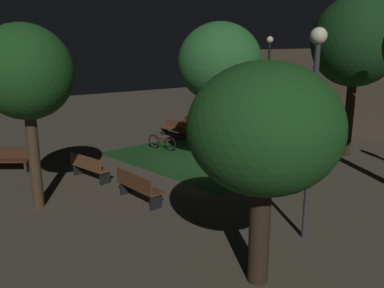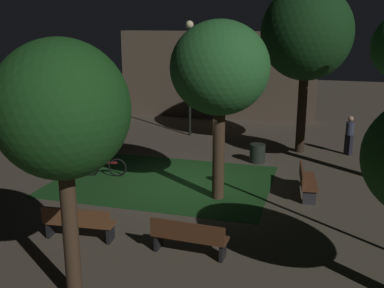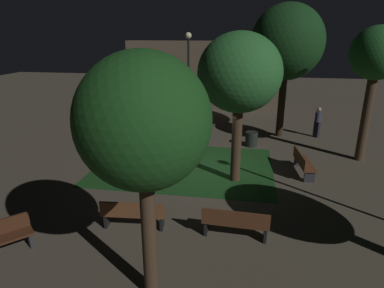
# 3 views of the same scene
# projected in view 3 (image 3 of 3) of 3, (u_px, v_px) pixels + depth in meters

# --- Properties ---
(ground_plane) EXTENTS (60.00, 60.00, 0.00)m
(ground_plane) POSITION_uv_depth(u_px,v_px,m) (204.00, 168.00, 13.47)
(ground_plane) COLOR #4C4438
(grass_lawn) EXTENTS (7.25, 5.22, 0.01)m
(grass_lawn) POSITION_uv_depth(u_px,v_px,m) (184.00, 166.00, 13.69)
(grass_lawn) COLOR #194219
(grass_lawn) RESTS_ON ground
(bench_by_lamp) EXTENTS (1.83, 0.62, 0.88)m
(bench_by_lamp) POSITION_uv_depth(u_px,v_px,m) (133.00, 213.00, 9.21)
(bench_by_lamp) COLOR brown
(bench_by_lamp) RESTS_ON ground
(bench_near_trees) EXTENTS (1.82, 0.57, 0.88)m
(bench_near_trees) POSITION_uv_depth(u_px,v_px,m) (235.00, 222.00, 8.78)
(bench_near_trees) COLOR #512D19
(bench_near_trees) RESTS_ON ground
(bench_front_left) EXTENTS (1.29, 1.81, 0.88)m
(bench_front_left) POSITION_uv_depth(u_px,v_px,m) (109.00, 123.00, 18.31)
(bench_front_left) COLOR #422314
(bench_front_left) RESTS_ON ground
(bench_corner) EXTENTS (0.65, 1.84, 0.88)m
(bench_corner) POSITION_uv_depth(u_px,v_px,m) (303.00, 162.00, 12.83)
(bench_corner) COLOR brown
(bench_corner) RESTS_ON ground
(bench_lawn_edge) EXTENTS (1.84, 0.64, 0.88)m
(bench_lawn_edge) POSITION_uv_depth(u_px,v_px,m) (115.00, 135.00, 16.15)
(bench_lawn_edge) COLOR brown
(bench_lawn_edge) RESTS_ON ground
(tree_right_canopy) EXTENTS (2.47, 2.47, 5.06)m
(tree_right_canopy) POSITION_uv_depth(u_px,v_px,m) (144.00, 124.00, 5.87)
(tree_right_canopy) COLOR #423021
(tree_right_canopy) RESTS_ON ground
(tree_tall_center) EXTENTS (3.60, 3.60, 6.69)m
(tree_tall_center) POSITION_uv_depth(u_px,v_px,m) (287.00, 43.00, 16.17)
(tree_tall_center) COLOR #2D2116
(tree_tall_center) RESTS_ON ground
(tree_back_right) EXTENTS (2.89, 2.89, 5.37)m
(tree_back_right) POSITION_uv_depth(u_px,v_px,m) (240.00, 74.00, 11.15)
(tree_back_right) COLOR #423021
(tree_back_right) RESTS_ON ground
(tree_lawn_side) EXTENTS (2.09, 2.09, 5.59)m
(tree_lawn_side) POSITION_uv_depth(u_px,v_px,m) (377.00, 57.00, 12.98)
(tree_lawn_side) COLOR #423021
(tree_lawn_side) RESTS_ON ground
(lamp_post_near_wall) EXTENTS (0.36, 0.36, 5.31)m
(lamp_post_near_wall) POSITION_uv_depth(u_px,v_px,m) (188.00, 65.00, 18.77)
(lamp_post_near_wall) COLOR black
(lamp_post_near_wall) RESTS_ON ground
(trash_bin) EXTENTS (0.60, 0.60, 0.72)m
(trash_bin) POSITION_uv_depth(u_px,v_px,m) (251.00, 139.00, 16.01)
(trash_bin) COLOR black
(trash_bin) RESTS_ON ground
(bicycle) EXTENTS (1.60, 0.37, 0.93)m
(bicycle) POSITION_uv_depth(u_px,v_px,m) (133.00, 156.00, 13.83)
(bicycle) COLOR black
(bicycle) RESTS_ON ground
(pedestrian) EXTENTS (0.34, 0.34, 1.61)m
(pedestrian) POSITION_uv_depth(u_px,v_px,m) (318.00, 122.00, 17.23)
(pedestrian) COLOR black
(pedestrian) RESTS_ON ground
(building_wall_backdrop) EXTENTS (10.87, 0.80, 4.74)m
(building_wall_backdrop) POSITION_uv_depth(u_px,v_px,m) (202.00, 76.00, 23.26)
(building_wall_backdrop) COLOR brown
(building_wall_backdrop) RESTS_ON ground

